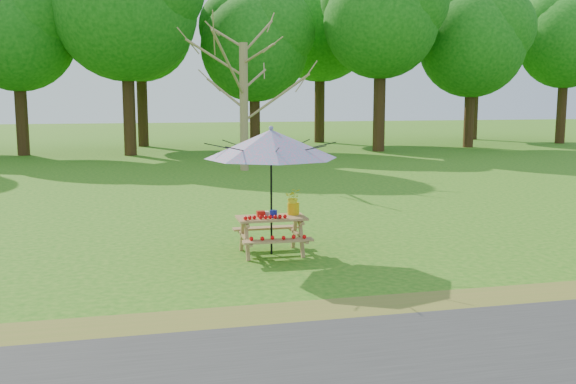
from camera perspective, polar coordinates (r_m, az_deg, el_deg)
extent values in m
plane|color=#226613|center=(10.70, -10.97, -6.62)|extent=(120.00, 120.00, 0.00)
cube|color=olive|center=(8.03, -10.11, -11.73)|extent=(120.00, 1.20, 0.01)
cylinder|color=#91714F|center=(24.20, -3.94, 7.52)|extent=(0.40, 0.40, 4.74)
cube|color=#A4764A|center=(11.26, -1.49, -2.32)|extent=(1.20, 0.62, 0.04)
cube|color=#A4764A|center=(10.80, -0.88, -4.36)|extent=(1.20, 0.22, 0.04)
cube|color=#A4764A|center=(11.85, -2.03, -3.21)|extent=(1.20, 0.22, 0.04)
cylinder|color=black|center=(11.18, -1.50, 0.07)|extent=(0.04, 0.04, 2.25)
cone|color=#2197BE|center=(11.09, -1.51, 4.29)|extent=(2.54, 2.54, 0.50)
sphere|color=#2197BE|center=(11.08, -1.52, 5.70)|extent=(0.08, 0.08, 0.08)
cube|color=red|center=(11.28, -2.43, -1.95)|extent=(0.14, 0.12, 0.10)
cylinder|color=#121B95|center=(11.18, -1.31, -1.95)|extent=(0.13, 0.13, 0.13)
cube|color=white|center=(11.40, -2.05, -1.91)|extent=(0.13, 0.13, 0.07)
cylinder|color=#E5A90C|center=(11.45, 0.48, -1.49)|extent=(0.21, 0.21, 0.21)
imported|color=yellow|center=(11.42, 0.48, -0.48)|extent=(0.33, 0.30, 0.32)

